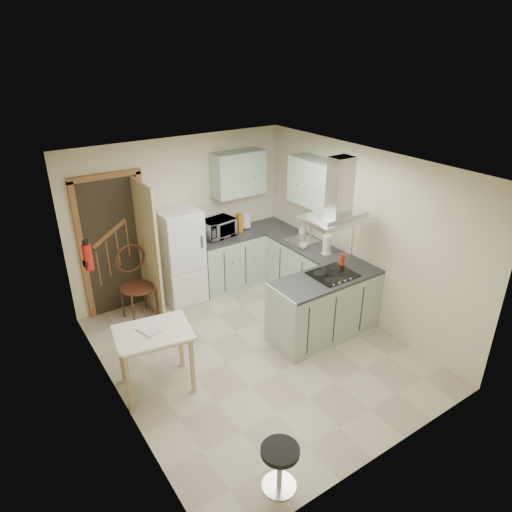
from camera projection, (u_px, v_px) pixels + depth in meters
floor at (256, 351)px, 6.11m from camera, size 4.20×4.20×0.00m
ceiling at (256, 167)px, 5.03m from camera, size 4.20×4.20×0.00m
back_wall at (182, 217)px, 7.14m from camera, size 3.60×0.00×3.60m
left_wall at (111, 312)px, 4.66m from camera, size 0.00×4.20×4.20m
right_wall at (361, 236)px, 6.48m from camera, size 0.00×4.20×4.20m
doorway at (115, 246)px, 6.65m from camera, size 1.10×0.12×2.10m
fridge at (181, 256)px, 7.03m from camera, size 0.60×0.60×1.50m
counter_back at (229, 260)px, 7.60m from camera, size 1.08×0.60×0.90m
counter_right at (294, 262)px, 7.51m from camera, size 0.60×1.95×0.90m
splashback at (234, 212)px, 7.66m from camera, size 1.68×0.02×0.50m
wall_cabinet_back at (238, 173)px, 7.23m from camera, size 0.85×0.35×0.70m
wall_cabinet_right at (315, 183)px, 6.77m from camera, size 0.35×0.90×0.70m
peninsula at (325, 305)px, 6.29m from camera, size 1.55×0.65×0.90m
hob at (333, 274)px, 6.15m from camera, size 0.58×0.50×0.01m
extractor_hood at (337, 218)px, 5.80m from camera, size 0.90×0.55×0.10m
sink at (302, 241)px, 7.19m from camera, size 0.45×0.40×0.01m
fire_extinguisher at (88, 257)px, 5.26m from camera, size 0.10×0.10×0.32m
drop_leaf_table at (156, 360)px, 5.31m from camera, size 0.94×0.77×0.79m
bentwood_chair at (138, 288)px, 6.61m from camera, size 0.50×0.50×1.03m
stool at (280, 468)px, 4.15m from camera, size 0.41×0.41×0.48m
microwave at (218, 228)px, 7.29m from camera, size 0.58×0.43×0.29m
kettle at (246, 221)px, 7.63m from camera, size 0.21×0.21×0.24m
cereal_box at (240, 222)px, 7.53m from camera, size 0.13×0.20×0.28m
soap_bottle at (302, 229)px, 7.41m from camera, size 0.09×0.09×0.17m
paper_towel at (327, 244)px, 6.68m from camera, size 0.14×0.14×0.31m
cup at (303, 246)px, 6.90m from camera, size 0.15×0.15×0.09m
red_bottle at (342, 260)px, 6.36m from camera, size 0.07×0.07×0.18m
book at (142, 330)px, 5.07m from camera, size 0.25×0.30×0.11m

